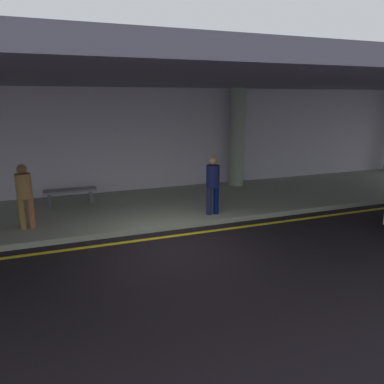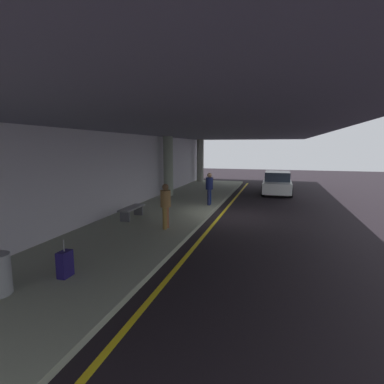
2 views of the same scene
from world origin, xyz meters
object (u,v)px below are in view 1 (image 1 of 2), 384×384
support_column_left_mid (237,138)px  bench_metal (70,193)px  traveler_with_luggage (24,192)px  person_waiting_for_ride (213,182)px

support_column_left_mid → bench_metal: support_column_left_mid is taller
support_column_left_mid → traveler_with_luggage: (-7.30, -2.60, -0.86)m
support_column_left_mid → person_waiting_for_ride: (-2.34, -3.14, -0.86)m
traveler_with_luggage → person_waiting_for_ride: same height
person_waiting_for_ride → support_column_left_mid: bearing=-141.8°
traveler_with_luggage → bench_metal: size_ratio=1.05×
support_column_left_mid → traveler_with_luggage: support_column_left_mid is taller
support_column_left_mid → person_waiting_for_ride: 4.01m
support_column_left_mid → person_waiting_for_ride: support_column_left_mid is taller
support_column_left_mid → traveler_with_luggage: 7.80m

